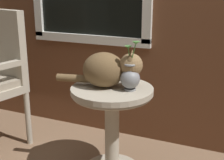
{
  "coord_description": "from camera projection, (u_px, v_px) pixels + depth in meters",
  "views": [
    {
      "loc": [
        1.01,
        -1.62,
        1.23
      ],
      "look_at": [
        0.24,
        0.1,
        0.65
      ],
      "focal_mm": 50.91,
      "sensor_mm": 36.0,
      "label": 1
    }
  ],
  "objects": [
    {
      "name": "pewter_vase_with_ivy",
      "position": [
        130.0,
        76.0,
        1.92
      ],
      "size": [
        0.12,
        0.12,
        0.31
      ],
      "color": "gray",
      "rests_on": "wicker_side_table"
    },
    {
      "name": "wicker_side_table",
      "position": [
        112.0,
        114.0,
        2.04
      ],
      "size": [
        0.52,
        0.52,
        0.6
      ],
      "color": "#B2A893",
      "rests_on": "ground_plane"
    },
    {
      "name": "cat",
      "position": [
        108.0,
        69.0,
        1.97
      ],
      "size": [
        0.55,
        0.27,
        0.24
      ],
      "color": "brown",
      "rests_on": "wicker_side_table"
    }
  ]
}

